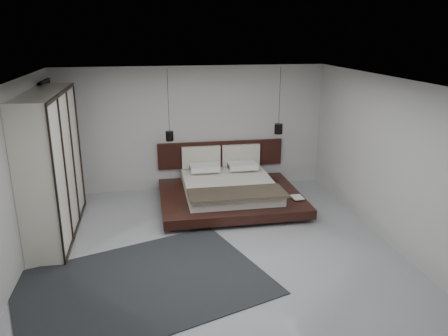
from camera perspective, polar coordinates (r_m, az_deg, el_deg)
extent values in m
plane|color=gray|center=(7.58, -1.35, -10.17)|extent=(6.00, 6.00, 0.00)
plane|color=white|center=(6.75, -1.52, 11.39)|extent=(6.00, 6.00, 0.00)
plane|color=#AFAFAD|center=(9.92, -4.06, 5.11)|extent=(6.00, 0.00, 6.00)
plane|color=#AFAFAD|center=(4.32, 4.74, -11.85)|extent=(6.00, 0.00, 6.00)
plane|color=#AFAFAD|center=(7.25, -25.59, -1.26)|extent=(0.00, 6.00, 6.00)
plane|color=#AFAFAD|center=(8.03, 20.24, 1.11)|extent=(0.00, 6.00, 6.00)
cube|color=black|center=(9.55, -21.57, 2.82)|extent=(0.05, 0.90, 2.60)
cube|color=black|center=(9.22, 0.82, -4.66)|extent=(2.27, 1.86, 0.08)
cube|color=black|center=(9.17, 0.83, -3.88)|extent=(2.89, 2.38, 0.19)
cube|color=silver|center=(9.22, 0.68, -2.39)|extent=(1.86, 2.07, 0.23)
cube|color=black|center=(8.43, 1.70, -3.33)|extent=(1.88, 0.72, 0.05)
cube|color=white|center=(9.85, -2.66, -0.04)|extent=(0.64, 0.41, 0.12)
cube|color=white|center=(9.99, 2.28, 0.22)|extent=(0.64, 0.41, 0.12)
cube|color=white|center=(9.69, -2.56, 0.05)|extent=(0.64, 0.41, 0.12)
cube|color=white|center=(9.84, 2.46, 0.31)|extent=(0.64, 0.41, 0.12)
cube|color=black|center=(10.11, -0.45, 1.86)|extent=(2.89, 0.08, 0.60)
cube|color=beige|center=(9.96, -3.00, 1.43)|extent=(0.88, 0.10, 0.50)
cube|color=beige|center=(10.12, 2.23, 1.68)|extent=(0.88, 0.10, 0.50)
imported|color=#99724C|center=(8.96, 8.96, -3.91)|extent=(0.25, 0.30, 0.02)
imported|color=#99724C|center=(8.92, 8.90, -3.85)|extent=(0.22, 0.29, 0.02)
cylinder|color=black|center=(9.12, -7.30, 8.74)|extent=(0.01, 0.01, 1.29)
cylinder|color=black|center=(9.26, -7.12, 4.16)|extent=(0.17, 0.17, 0.20)
cylinder|color=#FFE0B2|center=(9.28, -7.10, 3.64)|extent=(0.12, 0.12, 0.01)
cylinder|color=black|center=(9.53, 7.29, 9.33)|extent=(0.01, 0.01, 1.22)
cylinder|color=black|center=(9.66, 7.13, 5.09)|extent=(0.18, 0.18, 0.22)
cylinder|color=#FFE0B2|center=(9.68, 7.11, 4.55)|extent=(0.13, 0.13, 0.01)
cube|color=beige|center=(8.19, -21.62, 0.35)|extent=(0.59, 2.55, 2.55)
cube|color=black|center=(7.88, -20.43, 9.16)|extent=(0.03, 2.55, 0.06)
cube|color=black|center=(8.56, -18.67, -7.53)|extent=(0.03, 2.55, 0.06)
cube|color=black|center=(6.94, -21.08, -2.56)|extent=(0.03, 0.05, 2.55)
cube|color=black|center=(7.73, -19.98, -0.44)|extent=(0.03, 0.05, 2.55)
cube|color=black|center=(8.54, -19.09, 1.29)|extent=(0.03, 0.05, 2.55)
cube|color=black|center=(9.35, -18.35, 2.71)|extent=(0.03, 0.05, 2.55)
cube|color=black|center=(6.65, -10.60, -14.67)|extent=(4.08, 3.47, 0.01)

